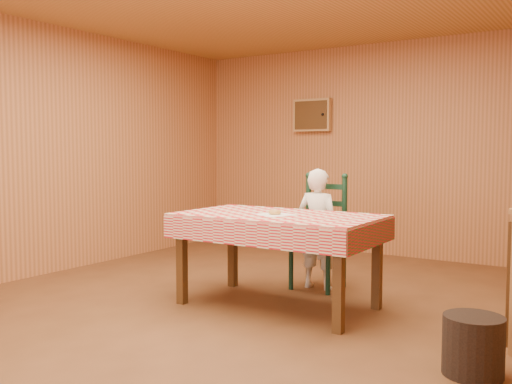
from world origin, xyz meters
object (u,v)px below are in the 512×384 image
dining_table (278,224)px  ladder_chair (321,234)px  storage_bin (473,346)px  seated_child (318,229)px

dining_table → ladder_chair: size_ratio=1.53×
storage_bin → dining_table: bearing=159.3°
dining_table → seated_child: bearing=90.0°
dining_table → ladder_chair: (0.00, 0.79, -0.18)m
ladder_chair → seated_child: 0.08m
dining_table → storage_bin: (1.69, -0.64, -0.51)m
seated_child → dining_table: bearing=90.0°
seated_child → storage_bin: (1.69, -1.37, -0.39)m
dining_table → ladder_chair: ladder_chair is taller
ladder_chair → storage_bin: (1.69, -1.42, -0.33)m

